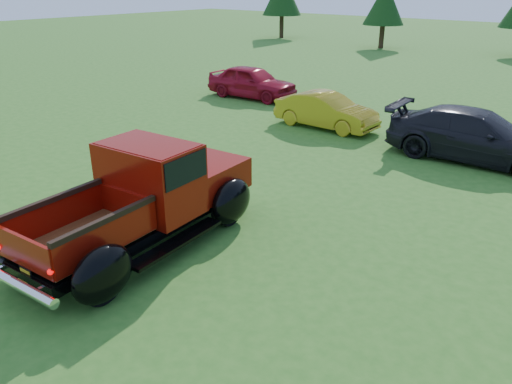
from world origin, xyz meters
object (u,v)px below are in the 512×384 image
at_px(show_car_red, 252,82).
at_px(show_car_yellow, 326,111).
at_px(tree_west, 385,3).
at_px(show_car_grey, 476,136).
at_px(pickup_truck, 152,194).

distance_m(show_car_red, show_car_yellow, 5.39).
relative_size(tree_west, show_car_grey, 0.95).
xyz_separation_m(pickup_truck, show_car_red, (-6.67, 10.89, -0.23)).
relative_size(tree_west, pickup_truck, 0.86).
bearing_deg(pickup_truck, show_car_grey, 63.51).
xyz_separation_m(pickup_truck, show_car_yellow, (-1.67, 8.89, -0.32)).
height_order(tree_west, show_car_red, tree_west).
xyz_separation_m(tree_west, show_car_red, (3.50, -18.98, -2.43)).
height_order(tree_west, show_car_yellow, tree_west).
bearing_deg(show_car_yellow, tree_west, 21.67).
distance_m(show_car_red, show_car_grey, 10.23).
distance_m(tree_west, show_car_yellow, 22.79).
height_order(show_car_yellow, show_car_grey, show_car_grey).
distance_m(show_car_yellow, show_car_grey, 5.00).
relative_size(show_car_red, show_car_yellow, 1.11).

